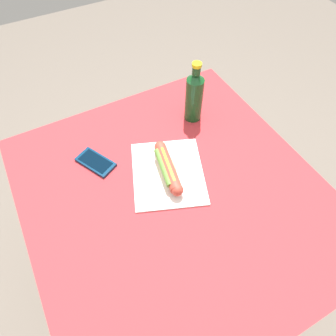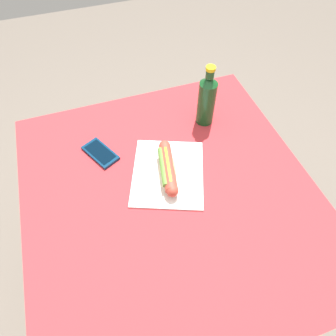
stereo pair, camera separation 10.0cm
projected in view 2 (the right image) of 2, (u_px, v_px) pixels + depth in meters
The scene contains 6 objects.
ground_plane at pixel (170, 271), 1.60m from camera, with size 6.00×6.00×0.00m, color #6B6056.
dining_table at pixel (171, 215), 1.10m from camera, with size 1.00×0.93×0.78m.
paper_wrapper at pixel (168, 173), 1.02m from camera, with size 0.28×0.23×0.01m, color white.
hot_dog at pixel (168, 168), 1.00m from camera, with size 0.22×0.08×0.05m.
cell_phone at pixel (100, 153), 1.07m from camera, with size 0.15×0.12×0.01m.
soda_bottle at pixel (207, 99), 1.09m from camera, with size 0.06×0.06×0.24m.
Camera 2 is at (-0.49, 0.17, 1.61)m, focal length 32.57 mm.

